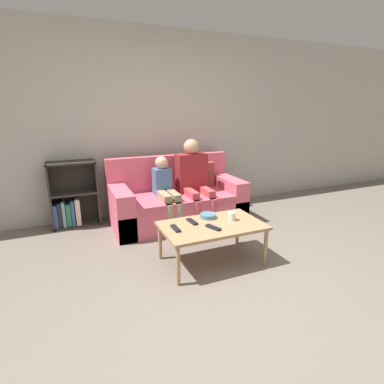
{
  "coord_description": "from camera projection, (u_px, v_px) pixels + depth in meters",
  "views": [
    {
      "loc": [
        -1.23,
        -1.87,
        1.55
      ],
      "look_at": [
        0.09,
        1.21,
        0.59
      ],
      "focal_mm": 28.0,
      "sensor_mm": 36.0,
      "label": 1
    }
  ],
  "objects": [
    {
      "name": "tv_remote_2",
      "position": [
        213.0,
        227.0,
        2.89
      ],
      "size": [
        0.1,
        0.18,
        0.02
      ],
      "rotation": [
        0.0,
        0.0,
        0.36
      ],
      "color": "black",
      "rests_on": "coffee_table"
    },
    {
      "name": "cup_near",
      "position": [
        232.0,
        216.0,
        3.1
      ],
      "size": [
        0.08,
        0.08,
        0.09
      ],
      "color": "silver",
      "rests_on": "coffee_table"
    },
    {
      "name": "person_adult",
      "position": [
        193.0,
        175.0,
        4.07
      ],
      "size": [
        0.41,
        0.62,
        1.13
      ],
      "rotation": [
        0.0,
        0.0,
        -0.0
      ],
      "color": "#C6474C",
      "rests_on": "ground_plane"
    },
    {
      "name": "person_child",
      "position": [
        165.0,
        189.0,
        3.89
      ],
      "size": [
        0.22,
        0.61,
        0.93
      ],
      "rotation": [
        0.0,
        0.0,
        0.0
      ],
      "color": "#9E8966",
      "rests_on": "ground_plane"
    },
    {
      "name": "bookshelf",
      "position": [
        72.0,
        200.0,
        3.99
      ],
      "size": [
        0.61,
        0.28,
        0.87
      ],
      "color": "#332D28",
      "rests_on": "ground_plane"
    },
    {
      "name": "coffee_table",
      "position": [
        212.0,
        228.0,
        3.01
      ],
      "size": [
        1.02,
        0.61,
        0.41
      ],
      "color": "#A87F56",
      "rests_on": "ground_plane"
    },
    {
      "name": "wall_back",
      "position": [
        153.0,
        125.0,
        4.33
      ],
      "size": [
        12.0,
        0.06,
        2.6
      ],
      "color": "#B7B2A8",
      "rests_on": "ground_plane"
    },
    {
      "name": "tv_remote_1",
      "position": [
        192.0,
        222.0,
        3.04
      ],
      "size": [
        0.06,
        0.17,
        0.02
      ],
      "rotation": [
        0.0,
        0.0,
        0.09
      ],
      "color": "black",
      "rests_on": "coffee_table"
    },
    {
      "name": "couch",
      "position": [
        177.0,
        201.0,
        4.16
      ],
      "size": [
        1.77,
        0.89,
        0.89
      ],
      "color": "#DB5B70",
      "rests_on": "ground_plane"
    },
    {
      "name": "ground_plane",
      "position": [
        238.0,
        296.0,
        2.54
      ],
      "size": [
        22.0,
        22.0,
        0.0
      ],
      "primitive_type": "plane",
      "color": "#70665B"
    },
    {
      "name": "tv_remote_0",
      "position": [
        176.0,
        228.0,
        2.87
      ],
      "size": [
        0.05,
        0.17,
        0.02
      ],
      "rotation": [
        0.0,
        0.0,
        0.01
      ],
      "color": "black",
      "rests_on": "coffee_table"
    },
    {
      "name": "snack_bowl",
      "position": [
        208.0,
        216.0,
        3.17
      ],
      "size": [
        0.17,
        0.17,
        0.05
      ],
      "color": "teal",
      "rests_on": "coffee_table"
    }
  ]
}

